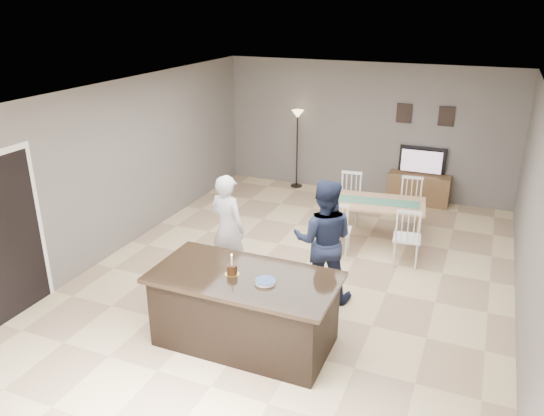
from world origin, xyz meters
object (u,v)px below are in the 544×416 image
at_px(dining_table, 376,209).
at_px(birthday_cake, 232,269).
at_px(plate_stack, 265,282).
at_px(man, 324,240).
at_px(floor_lamp, 297,128).
at_px(television, 422,161).
at_px(kitchen_island, 245,309).
at_px(tv_console, 418,189).
at_px(woman, 228,228).

bearing_deg(dining_table, birthday_cake, -112.63).
height_order(birthday_cake, plate_stack, birthday_cake).
xyz_separation_m(plate_stack, dining_table, (0.51, 3.46, -0.32)).
bearing_deg(man, floor_lamp, -77.38).
height_order(man, plate_stack, man).
relative_size(television, dining_table, 0.48).
height_order(kitchen_island, tv_console, kitchen_island).
bearing_deg(man, birthday_cake, 52.35).
bearing_deg(woman, television, -103.44).
distance_m(man, dining_table, 2.08).
bearing_deg(tv_console, dining_table, -100.40).
height_order(television, woman, woman).
height_order(television, man, man).
xyz_separation_m(kitchen_island, woman, (-0.91, 1.35, 0.34)).
bearing_deg(floor_lamp, man, -65.50).
xyz_separation_m(television, woman, (-2.11, -4.29, -0.07)).
height_order(woman, floor_lamp, floor_lamp).
relative_size(man, plate_stack, 7.33).
xyz_separation_m(tv_console, dining_table, (-0.40, -2.18, 0.30)).
relative_size(kitchen_island, dining_table, 1.12).
bearing_deg(birthday_cake, floor_lamp, 102.74).
distance_m(plate_stack, floor_lamp, 5.92).
height_order(tv_console, floor_lamp, floor_lamp).
relative_size(dining_table, floor_lamp, 1.14).
bearing_deg(tv_console, television, 90.00).
bearing_deg(man, dining_table, -109.66).
height_order(television, dining_table, television).
bearing_deg(kitchen_island, birthday_cake, -170.27).
bearing_deg(birthday_cake, television, 76.67).
relative_size(plate_stack, dining_table, 0.12).
distance_m(tv_console, television, 0.57).
bearing_deg(floor_lamp, television, 1.10).
distance_m(tv_console, man, 4.31).
height_order(kitchen_island, dining_table, dining_table).
relative_size(man, dining_table, 0.89).
xyz_separation_m(plate_stack, floor_lamp, (-1.70, 5.66, 0.39)).
height_order(television, plate_stack, television).
distance_m(kitchen_island, man, 1.50).
distance_m(tv_console, floor_lamp, 2.80).
height_order(kitchen_island, television, television).
distance_m(man, birthday_cake, 1.53).
relative_size(woman, birthday_cake, 6.18).
height_order(kitchen_island, woman, woman).
xyz_separation_m(woman, birthday_cake, (0.77, -1.37, 0.17)).
xyz_separation_m(kitchen_island, birthday_cake, (-0.14, -0.02, 0.51)).
xyz_separation_m(kitchen_island, tv_console, (1.20, 5.57, -0.15)).
bearing_deg(man, tv_console, -111.02).
bearing_deg(woman, dining_table, -117.16).
distance_m(tv_console, birthday_cake, 5.79).
relative_size(man, floor_lamp, 1.01).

